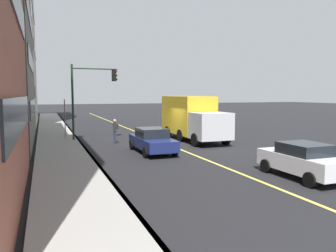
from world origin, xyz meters
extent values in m
plane|color=black|center=(0.00, 0.00, 0.00)|extent=(200.00, 200.00, 0.00)
cube|color=gray|center=(0.00, 7.09, 0.07)|extent=(80.00, 2.96, 0.15)
cube|color=slate|center=(0.00, 5.69, 0.07)|extent=(80.00, 0.16, 0.15)
cube|color=#D8CC4C|center=(0.00, 0.00, 0.01)|extent=(80.00, 0.16, 0.01)
cube|color=#262D38|center=(-11.46, 8.74, 2.86)|extent=(9.90, 0.06, 1.10)
cube|color=#262D38|center=(2.98, 8.74, 2.56)|extent=(11.60, 0.06, 1.10)
cube|color=#262D38|center=(2.98, 8.74, 5.76)|extent=(11.60, 0.06, 1.10)
cube|color=#262D38|center=(2.98, 8.74, 8.96)|extent=(11.60, 0.06, 1.10)
cube|color=#262D38|center=(19.41, 8.74, 3.78)|extent=(12.33, 0.06, 1.10)
cube|color=#262D38|center=(19.41, 8.74, 8.50)|extent=(12.33, 0.06, 1.10)
cube|color=#262D38|center=(19.41, 8.74, 13.22)|extent=(12.33, 0.06, 1.10)
cube|color=navy|center=(-3.98, 1.99, 0.61)|extent=(4.52, 1.75, 0.61)
cube|color=black|center=(-3.94, 1.99, 1.20)|extent=(1.91, 1.61, 0.56)
cylinder|color=black|center=(-2.49, 2.85, 0.30)|extent=(0.60, 0.22, 0.60)
cylinder|color=black|center=(-2.49, 1.13, 0.30)|extent=(0.60, 0.22, 0.60)
cylinder|color=black|center=(-5.48, 2.85, 0.30)|extent=(0.60, 0.22, 0.60)
cylinder|color=black|center=(-5.48, 1.13, 0.30)|extent=(0.60, 0.22, 0.60)
cube|color=silver|center=(-11.95, -2.03, 0.65)|extent=(3.97, 1.71, 0.70)
cube|color=black|center=(-12.03, -2.03, 1.24)|extent=(1.85, 1.57, 0.47)
cylinder|color=black|center=(-13.26, -1.20, 0.30)|extent=(0.60, 0.22, 0.60)
cylinder|color=black|center=(-10.64, -2.87, 0.30)|extent=(0.60, 0.22, 0.60)
cylinder|color=black|center=(-10.64, -1.20, 0.30)|extent=(0.60, 0.22, 0.60)
cube|color=silver|center=(-2.85, -2.57, 1.35)|extent=(2.12, 2.43, 1.80)
cube|color=gold|center=(1.01, -2.57, 1.90)|extent=(5.29, 2.43, 2.89)
cylinder|color=black|center=(-2.85, -3.73, 0.45)|extent=(0.90, 0.28, 0.90)
cylinder|color=black|center=(-2.85, -1.40, 0.45)|extent=(0.90, 0.28, 0.90)
cylinder|color=black|center=(2.33, -3.73, 0.45)|extent=(0.90, 0.28, 0.90)
cylinder|color=black|center=(2.33, -1.40, 0.45)|extent=(0.90, 0.28, 0.90)
cylinder|color=black|center=(-0.32, -3.73, 0.45)|extent=(0.90, 0.28, 0.90)
cylinder|color=black|center=(-0.32, -1.40, 0.45)|extent=(0.90, 0.28, 0.90)
cylinder|color=#262D4C|center=(0.30, 3.37, 0.43)|extent=(0.16, 0.16, 0.86)
cylinder|color=#262D4C|center=(0.52, 3.34, 0.43)|extent=(0.16, 0.16, 0.86)
cube|color=#262628|center=(0.41, 3.35, 1.19)|extent=(0.44, 0.27, 0.65)
sphere|color=tan|center=(0.41, 3.35, 1.63)|extent=(0.23, 0.23, 0.23)
cube|color=black|center=(0.38, 3.18, 1.22)|extent=(0.28, 0.19, 0.34)
cylinder|color=#1E3823|center=(2.49, 6.01, 2.84)|extent=(0.16, 0.16, 5.68)
cylinder|color=#1E3823|center=(2.49, 4.34, 5.38)|extent=(0.10, 3.33, 0.10)
cube|color=black|center=(2.49, 2.93, 4.93)|extent=(0.28, 0.30, 0.90)
sphere|color=red|center=(2.49, 2.75, 5.23)|extent=(0.18, 0.18, 0.18)
sphere|color=#392905|center=(2.49, 2.75, 4.93)|extent=(0.18, 0.18, 0.18)
sphere|color=black|center=(2.49, 2.75, 4.63)|extent=(0.18, 0.18, 0.18)
cylinder|color=slate|center=(3.83, 6.51, 1.56)|extent=(0.08, 0.08, 3.11)
cube|color=white|center=(3.83, 6.53, 2.91)|extent=(0.60, 0.02, 0.20)
cube|color=#DB5919|center=(3.83, 6.53, 2.56)|extent=(0.44, 0.02, 0.28)
camera|label=1|loc=(-22.70, 8.07, 3.49)|focal=35.39mm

